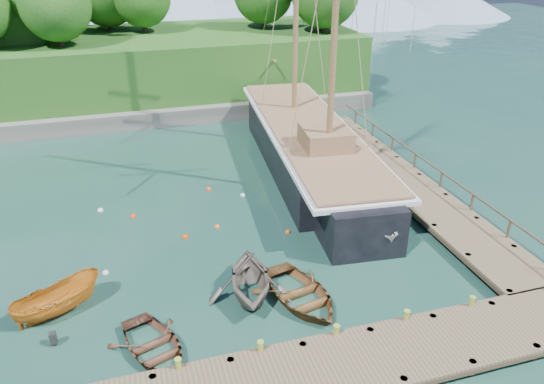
{
  "coord_description": "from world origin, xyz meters",
  "views": [
    {
      "loc": [
        -4.86,
        -19.37,
        14.54
      ],
      "look_at": [
        2.36,
        4.59,
        2.0
      ],
      "focal_mm": 35.0,
      "sensor_mm": 36.0,
      "label": 1
    }
  ],
  "objects_px": {
    "motorboat_orange": "(60,312)",
    "rowboat_1": "(250,296)",
    "rowboat_2": "(301,301)",
    "schooner": "(309,150)",
    "rowboat_0": "(154,352)",
    "cabin_boat_white": "(373,238)"
  },
  "relations": [
    {
      "from": "motorboat_orange",
      "to": "rowboat_1",
      "type": "bearing_deg",
      "value": -125.59
    },
    {
      "from": "rowboat_2",
      "to": "schooner",
      "type": "relative_size",
      "value": 0.16
    },
    {
      "from": "rowboat_1",
      "to": "rowboat_0",
      "type": "bearing_deg",
      "value": -141.61
    },
    {
      "from": "rowboat_1",
      "to": "schooner",
      "type": "distance_m",
      "value": 14.48
    },
    {
      "from": "cabin_boat_white",
      "to": "rowboat_1",
      "type": "bearing_deg",
      "value": -156.68
    },
    {
      "from": "schooner",
      "to": "cabin_boat_white",
      "type": "bearing_deg",
      "value": -84.32
    },
    {
      "from": "rowboat_0",
      "to": "motorboat_orange",
      "type": "relative_size",
      "value": 1.01
    },
    {
      "from": "rowboat_2",
      "to": "schooner",
      "type": "distance_m",
      "value": 14.47
    },
    {
      "from": "rowboat_2",
      "to": "cabin_boat_white",
      "type": "bearing_deg",
      "value": 22.59
    },
    {
      "from": "rowboat_0",
      "to": "rowboat_1",
      "type": "relative_size",
      "value": 0.92
    },
    {
      "from": "rowboat_0",
      "to": "motorboat_orange",
      "type": "xyz_separation_m",
      "value": [
        -3.58,
        3.53,
        0.0
      ]
    },
    {
      "from": "rowboat_0",
      "to": "rowboat_1",
      "type": "xyz_separation_m",
      "value": [
        4.38,
        2.29,
        0.0
      ]
    },
    {
      "from": "cabin_boat_white",
      "to": "schooner",
      "type": "height_order",
      "value": "schooner"
    },
    {
      "from": "cabin_boat_white",
      "to": "schooner",
      "type": "bearing_deg",
      "value": 92.72
    },
    {
      "from": "rowboat_0",
      "to": "cabin_boat_white",
      "type": "bearing_deg",
      "value": 4.3
    },
    {
      "from": "motorboat_orange",
      "to": "schooner",
      "type": "bearing_deg",
      "value": -80.5
    },
    {
      "from": "rowboat_1",
      "to": "schooner",
      "type": "xyz_separation_m",
      "value": [
        7.31,
        12.43,
        1.22
      ]
    },
    {
      "from": "motorboat_orange",
      "to": "schooner",
      "type": "distance_m",
      "value": 18.97
    },
    {
      "from": "rowboat_0",
      "to": "rowboat_2",
      "type": "distance_m",
      "value": 6.52
    },
    {
      "from": "schooner",
      "to": "rowboat_1",
      "type": "bearing_deg",
      "value": -115.09
    },
    {
      "from": "rowboat_2",
      "to": "motorboat_orange",
      "type": "bearing_deg",
      "value": 154.82
    },
    {
      "from": "rowboat_1",
      "to": "cabin_boat_white",
      "type": "bearing_deg",
      "value": 31.67
    }
  ]
}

